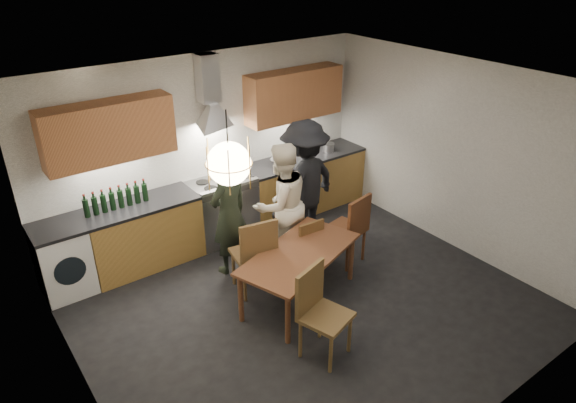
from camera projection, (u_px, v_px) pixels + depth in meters
ground at (306, 303)px, 6.14m from camera, size 5.00×5.00×0.00m
room_shell at (309, 173)px, 5.37m from camera, size 5.02×4.52×2.61m
counter_run at (224, 208)px, 7.35m from camera, size 5.00×0.62×0.90m
range_stove at (223, 209)px, 7.34m from camera, size 0.90×0.60×0.92m
wall_fixtures at (212, 110)px, 6.77m from camera, size 4.30×0.54×1.10m
pendant_lamp at (229, 164)px, 4.59m from camera, size 0.43×0.43×0.70m
dining_table at (299, 258)px, 5.97m from camera, size 1.72×1.25×0.66m
chair_back_left at (256, 252)px, 6.07m from camera, size 0.54×0.54×1.04m
chair_back_mid at (307, 243)px, 6.50m from camera, size 0.38×0.38×0.80m
chair_back_right at (351, 225)px, 6.66m from camera, size 0.53×0.53×1.00m
chair_front at (318, 307)px, 5.19m from camera, size 0.57×0.57×1.00m
person_left at (229, 214)px, 6.44m from camera, size 0.67×0.52×1.63m
person_mid at (281, 204)px, 6.63m from camera, size 0.82×0.64×1.66m
person_right at (304, 184)px, 7.03m from camera, size 1.28×0.89×1.80m
mixing_bowl at (283, 161)px, 7.64m from camera, size 0.45×0.45×0.09m
stock_pot at (328, 147)px, 8.09m from camera, size 0.19×0.19×0.12m
wine_bottles at (116, 198)px, 6.32m from camera, size 0.81×0.07×0.30m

